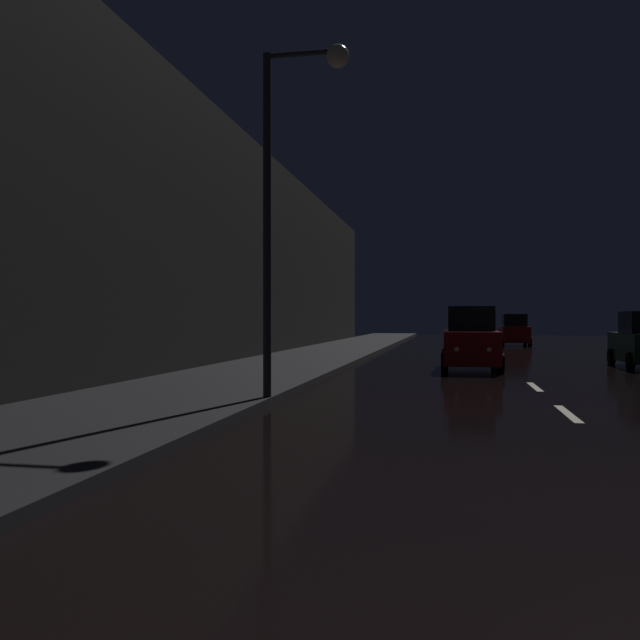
{
  "coord_description": "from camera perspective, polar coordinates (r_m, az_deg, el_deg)",
  "views": [
    {
      "loc": [
        -2.03,
        -2.21,
        1.69
      ],
      "look_at": [
        -6.12,
        18.58,
        1.64
      ],
      "focal_mm": 37.3,
      "sensor_mm": 36.0,
      "label": 1
    }
  ],
  "objects": [
    {
      "name": "lane_centerline",
      "position": [
        11.8,
        21.13,
        -8.06
      ],
      "size": [
        0.16,
        13.98,
        0.01
      ],
      "color": "beige",
      "rests_on": "ground"
    },
    {
      "name": "streetlamp_overhead",
      "position": [
        13.23,
        -2.55,
        12.94
      ],
      "size": [
        1.7,
        0.44,
        6.93
      ],
      "color": "#2D2D30",
      "rests_on": "ground"
    },
    {
      "name": "building_facade_left",
      "position": [
        24.78,
        -8.38,
        6.58
      ],
      "size": [
        0.8,
        63.0,
        8.94
      ],
      "primitive_type": "cube",
      "color": "#2D2B28",
      "rests_on": "ground"
    },
    {
      "name": "car_approaching_headlights",
      "position": [
        22.6,
        12.82,
        -1.73
      ],
      "size": [
        1.91,
        4.13,
        2.08
      ],
      "rotation": [
        0.0,
        0.0,
        -1.57
      ],
      "color": "maroon",
      "rests_on": "ground"
    },
    {
      "name": "sidewalk_left",
      "position": [
        27.34,
        -0.75,
        -3.24
      ],
      "size": [
        4.4,
        84.0,
        0.15
      ],
      "primitive_type": "cube",
      "color": "#28282B",
      "rests_on": "ground"
    },
    {
      "name": "ground",
      "position": [
        26.84,
        15.47,
        -3.49
      ],
      "size": [
        27.7,
        84.0,
        0.02
      ],
      "primitive_type": "cube",
      "color": "black"
    },
    {
      "name": "car_distant_taillights",
      "position": [
        43.11,
        16.32,
        -0.92
      ],
      "size": [
        1.8,
        3.89,
        1.96
      ],
      "rotation": [
        0.0,
        0.0,
        1.57
      ],
      "color": "maroon",
      "rests_on": "ground"
    }
  ]
}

